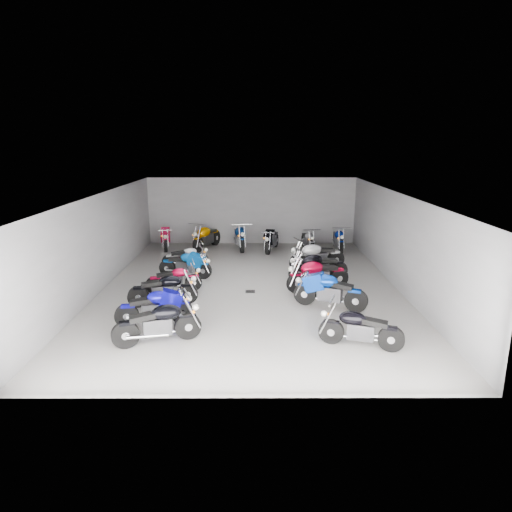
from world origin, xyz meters
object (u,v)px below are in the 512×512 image
Objects in this scene: motorcycle_left_d at (175,279)px; motorcycle_left_e at (186,265)px; motorcycle_back_b at (206,237)px; motorcycle_back_a at (166,237)px; motorcycle_right_e at (318,267)px; motorcycle_right_d at (317,275)px; motorcycle_back_e at (308,240)px; motorcycle_left_a at (158,323)px; motorcycle_back_f at (338,239)px; motorcycle_right_f at (317,256)px; motorcycle_right_c at (329,291)px; drain_grate at (250,292)px; motorcycle_left_c at (164,289)px; motorcycle_left_f at (186,257)px; motorcycle_right_a at (360,328)px; motorcycle_left_b at (155,307)px; motorcycle_back_c at (240,237)px; motorcycle_back_d at (272,240)px.

motorcycle_left_e is (0.13, 1.65, 0.04)m from motorcycle_left_d.
motorcycle_back_a is at bearing 21.04° from motorcycle_back_b.
motorcycle_back_a is (-6.39, 5.17, 0.01)m from motorcycle_right_e.
motorcycle_right_d is 5.82m from motorcycle_back_e.
motorcycle_left_a is 0.98× the size of motorcycle_back_f.
motorcycle_left_e is 5.04m from motorcycle_right_f.
motorcycle_right_d is at bearing 78.76° from motorcycle_left_d.
motorcycle_right_c is 8.99m from motorcycle_back_b.
motorcycle_right_e is at bearing 26.03° from drain_grate.
motorcycle_right_f reaches higher than motorcycle_left_a.
motorcycle_left_e is at bearing 109.87° from motorcycle_back_b.
drain_grate is 2.93m from motorcycle_left_e.
motorcycle_left_c is 4.99m from motorcycle_right_c.
motorcycle_left_f is 0.81× the size of motorcycle_back_b.
motorcycle_right_a is at bearing 55.03° from motorcycle_left_e.
motorcycle_right_a is at bearing 83.99° from motorcycle_back_f.
motorcycle_right_e reaches higher than motorcycle_left_c.
drain_grate is at bearing 130.93° from motorcycle_left_a.
motorcycle_left_b is at bearing -13.36° from motorcycle_left_d.
motorcycle_back_f is (4.54, -0.30, -0.05)m from motorcycle_back_c.
motorcycle_back_f is (6.08, -0.31, -0.05)m from motorcycle_back_b.
motorcycle_left_e is at bearing 58.92° from motorcycle_right_a.
motorcycle_left_a is at bearing 123.03° from motorcycle_right_e.
drain_grate is 3.74m from motorcycle_right_f.
motorcycle_back_e reaches higher than motorcycle_left_d.
motorcycle_left_c is 1.06× the size of motorcycle_right_a.
motorcycle_back_b is at bearing 14.03° from motorcycle_right_d.
motorcycle_left_b is at bearing 52.72° from motorcycle_back_e.
motorcycle_right_e reaches higher than drain_grate.
motorcycle_back_c is 3.15m from motorcycle_back_e.
motorcycle_back_d reaches higher than motorcycle_left_a.
motorcycle_left_d is at bearing 70.28° from motorcycle_right_d.
motorcycle_right_d is 1.00× the size of motorcycle_back_d.
motorcycle_back_d is at bearing -164.75° from motorcycle_back_b.
motorcycle_back_c reaches higher than motorcycle_left_a.
motorcycle_left_c is at bearing 109.42° from motorcycle_back_b.
drain_grate is 0.17× the size of motorcycle_left_d.
motorcycle_left_e is 0.90× the size of motorcycle_right_f.
motorcycle_right_e is 1.09× the size of motorcycle_back_e.
motorcycle_back_b reaches higher than motorcycle_right_d.
motorcycle_left_b reaches higher than motorcycle_left_d.
motorcycle_back_a is 6.59m from motorcycle_back_e.
motorcycle_left_b is at bearing 12.09° from motorcycle_left_e.
motorcycle_back_b is at bearing 108.52° from drain_grate.
motorcycle_back_b is (-4.34, 6.15, 0.02)m from motorcycle_right_d.
motorcycle_left_f is 0.83× the size of motorcycle_right_e.
motorcycle_back_e is (4.96, 4.28, -0.01)m from motorcycle_left_e.
motorcycle_right_d is at bearing 95.07° from motorcycle_left_c.
motorcycle_right_c is 0.97× the size of motorcycle_right_e.
motorcycle_right_e is (0.02, 2.71, -0.01)m from motorcycle_right_c.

